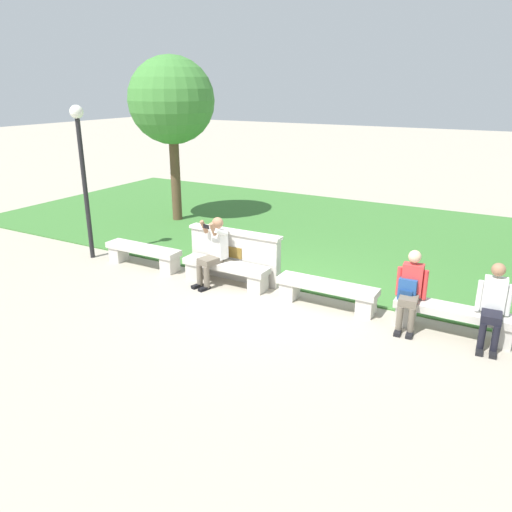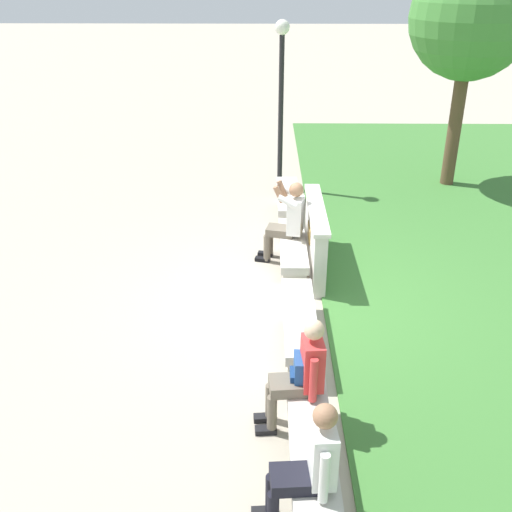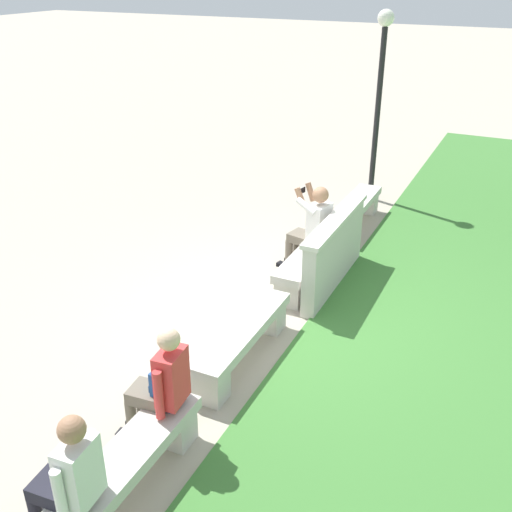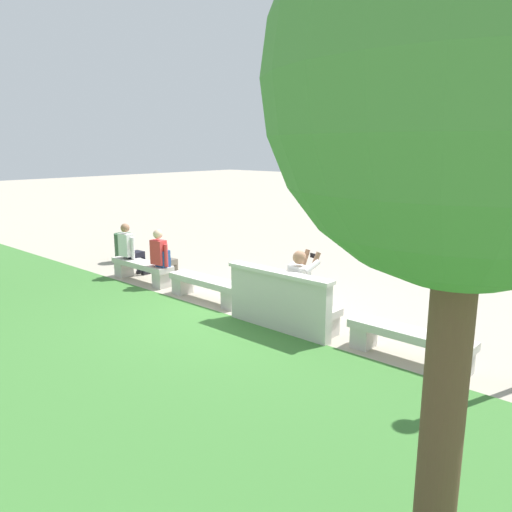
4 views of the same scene
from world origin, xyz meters
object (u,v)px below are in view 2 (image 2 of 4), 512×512
(bench_mid, at_px, (299,325))
(bench_near, at_px, (293,250))
(person_photographer, at_px, (288,218))
(tree_behind_wall, at_px, (471,20))
(backpack, at_px, (303,373))
(bench_main, at_px, (288,201))
(bench_far, at_px, (311,451))
(lamp_post, at_px, (281,81))
(person_distant, at_px, (301,372))
(person_companion, at_px, (309,464))

(bench_mid, bearing_deg, bench_near, 180.00)
(person_photographer, relative_size, tree_behind_wall, 0.30)
(bench_near, xyz_separation_m, backpack, (3.48, -0.04, 0.33))
(bench_near, bearing_deg, tree_behind_wall, 138.33)
(bench_main, distance_m, bench_far, 6.30)
(bench_mid, xyz_separation_m, person_photographer, (-2.31, -0.08, 0.44))
(bench_main, relative_size, bench_mid, 1.00)
(bench_near, xyz_separation_m, person_photographer, (-0.21, -0.08, 0.44))
(bench_far, distance_m, backpack, 0.79)
(bench_main, xyz_separation_m, bench_near, (2.10, 0.00, 0.00))
(bench_mid, bearing_deg, backpack, -1.78)
(lamp_post, bearing_deg, bench_near, 2.06)
(person_photographer, bearing_deg, person_distant, 0.14)
(bench_main, height_order, person_companion, person_companion)
(bench_main, xyz_separation_m, lamp_post, (-1.41, -0.13, 1.92))
(person_companion, distance_m, lamp_post, 8.38)
(backpack, height_order, lamp_post, lamp_post)
(bench_mid, height_order, person_distant, person_distant)
(bench_mid, distance_m, lamp_post, 5.93)
(bench_near, relative_size, backpack, 4.19)
(person_distant, distance_m, tree_behind_wall, 8.59)
(bench_mid, xyz_separation_m, person_distant, (1.43, -0.07, 0.38))
(bench_mid, xyz_separation_m, bench_far, (2.10, 0.00, 0.00))
(backpack, bearing_deg, bench_mid, 178.22)
(person_photographer, xyz_separation_m, person_distant, (3.74, 0.01, -0.06))
(tree_behind_wall, height_order, lamp_post, tree_behind_wall)
(bench_main, bearing_deg, bench_mid, 0.00)
(person_photographer, bearing_deg, bench_near, 19.53)
(person_photographer, bearing_deg, bench_main, 177.71)
(lamp_post, bearing_deg, bench_far, 0.94)
(bench_main, bearing_deg, person_distant, -0.67)
(bench_far, relative_size, tree_behind_wall, 0.40)
(bench_far, distance_m, person_photographer, 4.44)
(bench_mid, xyz_separation_m, backpack, (1.38, -0.04, 0.33))
(backpack, bearing_deg, person_companion, -1.07)
(bench_main, distance_m, person_photographer, 1.94)
(person_distant, bearing_deg, bench_far, 5.62)
(bench_mid, bearing_deg, person_companion, -1.45)
(bench_mid, xyz_separation_m, tree_behind_wall, (-5.97, 3.44, 2.99))
(bench_mid, distance_m, backpack, 1.42)
(person_photographer, distance_m, person_distant, 3.74)
(bench_main, xyz_separation_m, person_photographer, (1.89, -0.08, 0.44))
(person_distant, distance_m, backpack, 0.07)
(bench_main, height_order, bench_near, same)
(person_distant, relative_size, backpack, 2.94)
(bench_main, height_order, person_distant, person_distant)
(bench_main, xyz_separation_m, person_distant, (5.63, -0.07, 0.38))
(bench_near, height_order, person_distant, person_distant)
(bench_near, xyz_separation_m, person_companion, (4.72, -0.07, 0.38))
(person_distant, bearing_deg, bench_main, 179.33)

